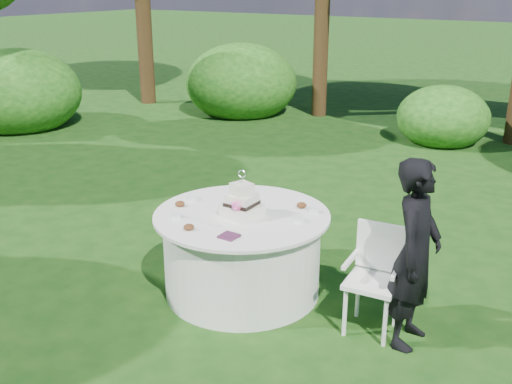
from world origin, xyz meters
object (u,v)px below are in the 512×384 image
guest (415,254)px  chair (376,270)px  napkins (229,236)px  table (242,253)px  cake (242,204)px

guest → chair: 0.40m
napkins → table: napkins is taller
table → cake: size_ratio=3.72×
napkins → guest: bearing=22.3°
cake → guest: bearing=4.4°
guest → cake: guest is taller
napkins → table: (-0.21, 0.48, -0.39)m
table → cake: 0.50m
napkins → guest: 1.45m
cake → chair: (1.20, 0.15, -0.37)m
guest → table: 1.59m
napkins → chair: (1.03, 0.59, -0.26)m
cake → napkins: bearing=-68.0°
guest → cake: (-1.52, -0.12, 0.13)m
cake → chair: 1.27m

